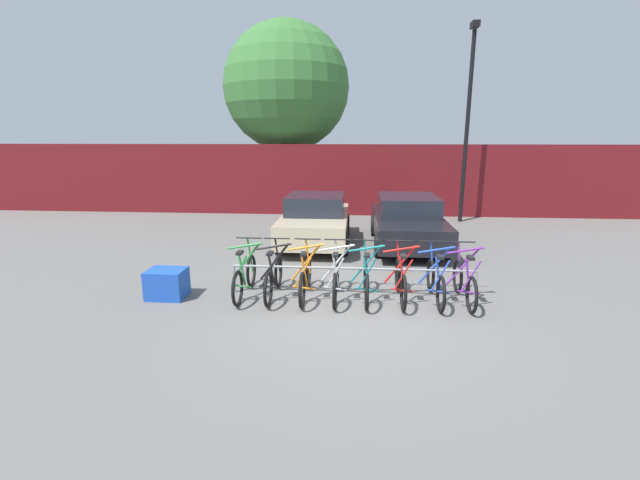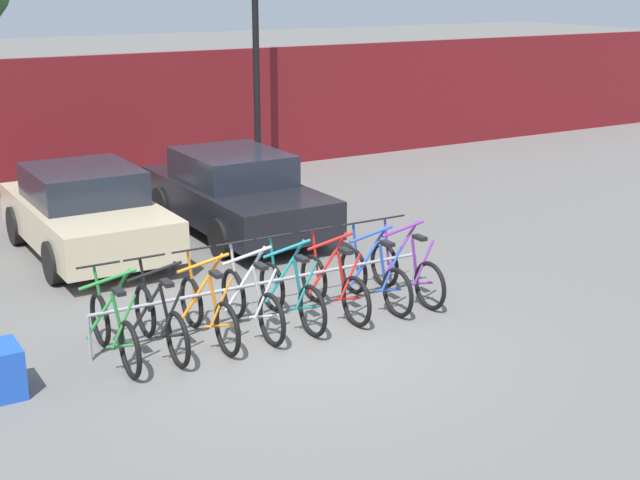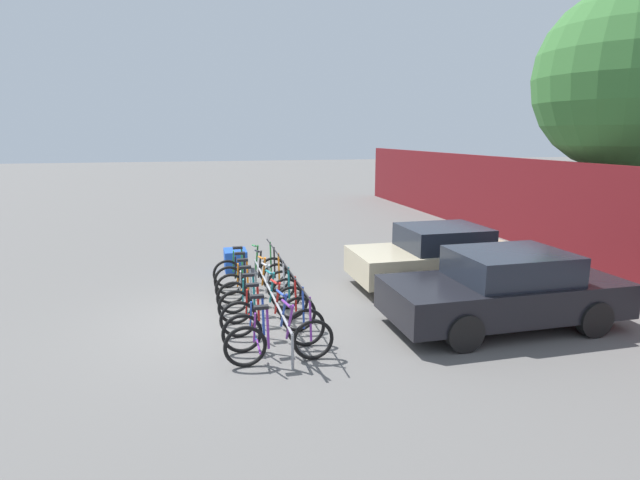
# 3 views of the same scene
# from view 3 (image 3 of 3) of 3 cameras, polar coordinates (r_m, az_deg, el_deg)

# --- Properties ---
(ground_plane) EXTENTS (120.00, 120.00, 0.00)m
(ground_plane) POSITION_cam_3_polar(r_m,az_deg,el_deg) (9.73, -9.66, -9.01)
(ground_plane) COLOR #605E5B
(bike_rack) EXTENTS (4.67, 0.04, 0.57)m
(bike_rack) POSITION_cam_3_polar(r_m,az_deg,el_deg) (9.68, -5.78, -5.89)
(bike_rack) COLOR gray
(bike_rack) RESTS_ON ground
(bicycle_green) EXTENTS (0.68, 1.71, 1.05)m
(bicycle_green) POSITION_cam_3_polar(r_m,az_deg,el_deg) (11.66, -7.97, -3.46)
(bicycle_green) COLOR black
(bicycle_green) RESTS_ON ground
(bicycle_black) EXTENTS (0.68, 1.71, 1.05)m
(bicycle_black) POSITION_cam_3_polar(r_m,az_deg,el_deg) (11.12, -7.66, -4.21)
(bicycle_black) COLOR black
(bicycle_black) RESTS_ON ground
(bicycle_orange) EXTENTS (0.68, 1.71, 1.05)m
(bicycle_orange) POSITION_cam_3_polar(r_m,az_deg,el_deg) (10.54, -7.28, -5.11)
(bicycle_orange) COLOR black
(bicycle_orange) RESTS_ON ground
(bicycle_silver) EXTENTS (0.68, 1.71, 1.05)m
(bicycle_silver) POSITION_cam_3_polar(r_m,az_deg,el_deg) (9.99, -6.87, -6.07)
(bicycle_silver) COLOR black
(bicycle_silver) RESTS_ON ground
(bicycle_teal) EXTENTS (0.68, 1.71, 1.05)m
(bicycle_teal) POSITION_cam_3_polar(r_m,az_deg,el_deg) (9.46, -6.44, -7.10)
(bicycle_teal) COLOR black
(bicycle_teal) RESTS_ON ground
(bicycle_red) EXTENTS (0.68, 1.71, 1.05)m
(bicycle_red) POSITION_cam_3_polar(r_m,az_deg,el_deg) (8.86, -5.87, -8.42)
(bicycle_red) COLOR black
(bicycle_red) RESTS_ON ground
(bicycle_blue) EXTENTS (0.68, 1.71, 1.05)m
(bicycle_blue) POSITION_cam_3_polar(r_m,az_deg,el_deg) (8.26, -5.22, -9.94)
(bicycle_blue) COLOR black
(bicycle_blue) RESTS_ON ground
(bicycle_purple) EXTENTS (0.68, 1.71, 1.05)m
(bicycle_purple) POSITION_cam_3_polar(r_m,az_deg,el_deg) (7.79, -4.61, -11.34)
(bicycle_purple) COLOR black
(bicycle_purple) RESTS_ON ground
(car_beige) EXTENTS (1.91, 4.00, 1.40)m
(car_beige) POSITION_cam_3_polar(r_m,az_deg,el_deg) (11.87, 13.43, -1.84)
(car_beige) COLOR #C1B28E
(car_beige) RESTS_ON ground
(car_black) EXTENTS (1.91, 4.32, 1.40)m
(car_black) POSITION_cam_3_polar(r_m,az_deg,el_deg) (9.73, 20.33, -5.31)
(car_black) COLOR black
(car_black) RESTS_ON ground
(cargo_crate) EXTENTS (0.70, 0.56, 0.55)m
(cargo_crate) POSITION_cam_3_polar(r_m,az_deg,el_deg) (13.07, -9.63, -2.30)
(cargo_crate) COLOR blue
(cargo_crate) RESTS_ON ground
(tree_behind_hoarding) EXTENTS (5.17, 5.17, 7.57)m
(tree_behind_hoarding) POSITION_cam_3_polar(r_m,az_deg,el_deg) (16.97, 31.88, 15.30)
(tree_behind_hoarding) COLOR brown
(tree_behind_hoarding) RESTS_ON ground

